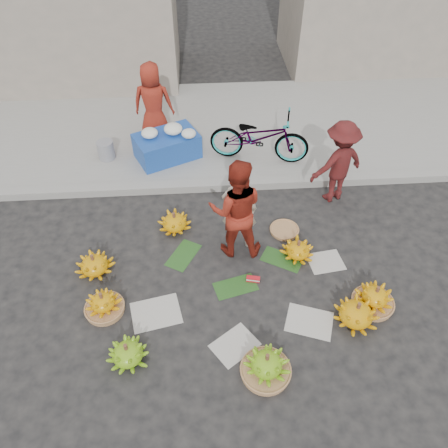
{
  "coord_description": "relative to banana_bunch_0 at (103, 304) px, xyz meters",
  "views": [
    {
      "loc": [
        -0.56,
        -4.31,
        5.36
      ],
      "look_at": [
        -0.23,
        0.47,
        0.7
      ],
      "focal_mm": 35.0,
      "sensor_mm": 36.0,
      "label": 1
    }
  ],
  "objects": [
    {
      "name": "banana_bunch_5",
      "position": [
        3.0,
        0.88,
        -0.02
      ],
      "size": [
        0.66,
        0.66,
        0.34
      ],
      "rotation": [
        0.0,
        0.0,
        -0.32
      ],
      "color": "#DC9D0B",
      "rests_on": "ground"
    },
    {
      "name": "curb",
      "position": [
        2.04,
        2.7,
        -0.09
      ],
      "size": [
        40.0,
        0.25,
        0.15
      ],
      "primitive_type": "cube",
      "color": "gray",
      "rests_on": "ground"
    },
    {
      "name": "incense_stack",
      "position": [
        2.22,
        0.39,
        -0.12
      ],
      "size": [
        0.22,
        0.11,
        0.09
      ],
      "primitive_type": "cube",
      "rotation": [
        0.0,
        0.0,
        -0.22
      ],
      "color": "red",
      "rests_on": "ground"
    },
    {
      "name": "vendor_red",
      "position": [
        2.0,
        1.1,
        0.71
      ],
      "size": [
        0.91,
        0.74,
        1.76
      ],
      "primitive_type": "imported",
      "rotation": [
        0.0,
        0.0,
        3.06
      ],
      "color": "maroon",
      "rests_on": "ground"
    },
    {
      "name": "grey_bucket",
      "position": [
        -0.39,
        3.68,
        0.14
      ],
      "size": [
        0.33,
        0.33,
        0.38
      ],
      "primitive_type": "cylinder",
      "color": "gray",
      "rests_on": "sidewalk"
    },
    {
      "name": "banana_bunch_1",
      "position": [
        0.41,
        -0.81,
        -0.01
      ],
      "size": [
        0.58,
        0.58,
        0.35
      ],
      "rotation": [
        0.0,
        0.0,
        -0.03
      ],
      "color": "#589A16",
      "rests_on": "ground"
    },
    {
      "name": "banana_leaves",
      "position": [
        1.94,
        0.7,
        -0.16
      ],
      "size": [
        2.0,
        1.0,
        0.0
      ],
      "primitive_type": null,
      "color": "#1C4617",
      "rests_on": "ground"
    },
    {
      "name": "ground",
      "position": [
        2.04,
        0.5,
        -0.17
      ],
      "size": [
        80.0,
        80.0,
        0.0
      ],
      "primitive_type": "plane",
      "color": "black",
      "rests_on": "ground"
    },
    {
      "name": "bicycle",
      "position": [
        2.67,
        3.44,
        0.47
      ],
      "size": [
        1.1,
        2.06,
        1.03
      ],
      "primitive_type": "imported",
      "rotation": [
        0.0,
        0.0,
        1.35
      ],
      "color": "gray",
      "rests_on": "sidewalk"
    },
    {
      "name": "flower_table",
      "position": [
        0.85,
        3.63,
        0.25
      ],
      "size": [
        1.42,
        1.19,
        0.71
      ],
      "rotation": [
        0.0,
        0.0,
        0.43
      ],
      "color": "#173E97",
      "rests_on": "sidewalk"
    },
    {
      "name": "man_striped",
      "position": [
        3.92,
        2.29,
        0.63
      ],
      "size": [
        1.17,
        0.92,
        1.59
      ],
      "primitive_type": "imported",
      "rotation": [
        0.0,
        0.0,
        3.5
      ],
      "color": "maroon",
      "rests_on": "ground"
    },
    {
      "name": "banana_bunch_6",
      "position": [
        -0.24,
        0.76,
        -0.0
      ],
      "size": [
        0.59,
        0.59,
        0.37
      ],
      "rotation": [
        0.0,
        0.0,
        0.01
      ],
      "color": "#DC9D0B",
      "rests_on": "ground"
    },
    {
      "name": "newspaper_scatter",
      "position": [
        2.04,
        -0.3,
        -0.16
      ],
      "size": [
        3.2,
        1.8,
        0.0
      ],
      "primitive_type": null,
      "color": "#BCB7AE",
      "rests_on": "ground"
    },
    {
      "name": "vendor_cream",
      "position": [
        2.07,
        1.22,
        0.6
      ],
      "size": [
        0.6,
        0.44,
        1.53
      ],
      "primitive_type": "imported",
      "rotation": [
        0.0,
        0.0,
        3.01
      ],
      "color": "beige",
      "rests_on": "ground"
    },
    {
      "name": "basket_spare",
      "position": [
        2.89,
        1.44,
        -0.14
      ],
      "size": [
        0.5,
        0.5,
        0.06
      ],
      "primitive_type": "cylinder",
      "rotation": [
        0.0,
        0.0,
        0.03
      ],
      "color": "#98673F",
      "rests_on": "ground"
    },
    {
      "name": "flower_vendor",
      "position": [
        0.6,
        4.34,
        0.79
      ],
      "size": [
        0.86,
        0.6,
        1.67
      ],
      "primitive_type": "imported",
      "rotation": [
        0.0,
        0.0,
        3.05
      ],
      "color": "maroon",
      "rests_on": "sidewalk"
    },
    {
      "name": "banana_bunch_4",
      "position": [
        3.92,
        -0.17,
        0.01
      ],
      "size": [
        0.66,
        0.66,
        0.42
      ],
      "rotation": [
        0.0,
        0.0,
        0.32
      ],
      "color": "#98673F",
      "rests_on": "ground"
    },
    {
      "name": "banana_bunch_7",
      "position": [
        1.0,
        1.65,
        -0.01
      ],
      "size": [
        0.76,
        0.76,
        0.36
      ],
      "rotation": [
        0.0,
        0.0,
        -0.42
      ],
      "color": "#DC9D0B",
      "rests_on": "ground"
    },
    {
      "name": "banana_bunch_0",
      "position": [
        0.0,
        0.0,
        0.0
      ],
      "size": [
        0.56,
        0.56,
        0.4
      ],
      "rotation": [
        0.0,
        0.0,
        0.13
      ],
      "color": "#98673F",
      "rests_on": "ground"
    },
    {
      "name": "banana_bunch_3",
      "position": [
        3.58,
        -0.42,
        0.01
      ],
      "size": [
        0.81,
        0.81,
        0.4
      ],
      "rotation": [
        0.0,
        0.0,
        0.27
      ],
      "color": "#DC9D0B",
      "rests_on": "ground"
    },
    {
      "name": "sidewalk",
      "position": [
        2.04,
        4.8,
        -0.11
      ],
      "size": [
        40.0,
        4.0,
        0.12
      ],
      "primitive_type": "cube",
      "color": "gray",
      "rests_on": "ground"
    },
    {
      "name": "banana_bunch_2",
      "position": [
        2.21,
        -1.12,
        0.02
      ],
      "size": [
        0.74,
        0.74,
        0.45
      ],
      "rotation": [
        0.0,
        0.0,
        -0.39
      ],
      "color": "#98673F",
      "rests_on": "ground"
    }
  ]
}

